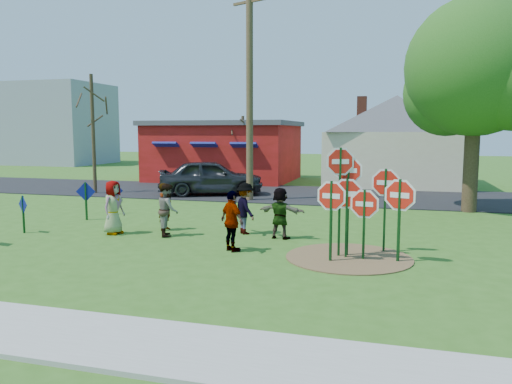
# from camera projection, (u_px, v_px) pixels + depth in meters

# --- Properties ---
(ground) EXTENTS (120.00, 120.00, 0.00)m
(ground) POSITION_uv_depth(u_px,v_px,m) (199.00, 240.00, 14.86)
(ground) COLOR #305C1A
(ground) RESTS_ON ground
(sidewalk) EXTENTS (22.00, 1.80, 0.08)m
(sidewalk) POSITION_uv_depth(u_px,v_px,m) (28.00, 330.00, 7.98)
(sidewalk) COLOR #9E9E99
(sidewalk) RESTS_ON ground
(road) EXTENTS (120.00, 7.50, 0.04)m
(road) POSITION_uv_depth(u_px,v_px,m) (284.00, 194.00, 25.84)
(road) COLOR black
(road) RESTS_ON ground
(dirt_patch) EXTENTS (3.20, 3.20, 0.03)m
(dirt_patch) POSITION_uv_depth(u_px,v_px,m) (349.00, 258.00, 12.69)
(dirt_patch) COLOR brown
(dirt_patch) RESTS_ON ground
(red_building) EXTENTS (9.40, 7.69, 3.90)m
(red_building) POSITION_uv_depth(u_px,v_px,m) (225.00, 151.00, 33.30)
(red_building) COLOR maroon
(red_building) RESTS_ON ground
(cream_house) EXTENTS (9.40, 9.40, 6.50)m
(cream_house) POSITION_uv_depth(u_px,v_px,m) (396.00, 137.00, 30.22)
(cream_house) COLOR beige
(cream_house) RESTS_ON ground
(distant_building) EXTENTS (10.00, 8.00, 8.00)m
(distant_building) POSITION_uv_depth(u_px,v_px,m) (55.00, 124.00, 50.61)
(distant_building) COLOR #8C939E
(distant_building) RESTS_ON ground
(stop_sign_a) EXTENTS (0.98, 0.21, 2.14)m
(stop_sign_a) POSITION_uv_depth(u_px,v_px,m) (331.00, 203.00, 12.17)
(stop_sign_a) COLOR #103B16
(stop_sign_a) RESTS_ON ground
(stop_sign_b) EXTENTS (0.94, 0.31, 2.94)m
(stop_sign_b) POSITION_uv_depth(u_px,v_px,m) (340.00, 173.00, 12.60)
(stop_sign_b) COLOR #103B16
(stop_sign_b) RESTS_ON ground
(stop_sign_c) EXTENTS (0.94, 0.07, 2.69)m
(stop_sign_c) POSITION_uv_depth(u_px,v_px,m) (349.00, 183.00, 12.70)
(stop_sign_c) COLOR #103B16
(stop_sign_c) RESTS_ON ground
(stop_sign_d) EXTENTS (1.01, 0.11, 2.37)m
(stop_sign_d) POSITION_uv_depth(u_px,v_px,m) (385.00, 189.00, 13.16)
(stop_sign_d) COLOR #103B16
(stop_sign_d) RESTS_ON ground
(stop_sign_e) EXTENTS (0.97, 0.16, 1.91)m
(stop_sign_e) POSITION_uv_depth(u_px,v_px,m) (364.00, 209.00, 12.36)
(stop_sign_e) COLOR #103B16
(stop_sign_e) RESTS_ON ground
(stop_sign_f) EXTENTS (1.02, 0.37, 2.20)m
(stop_sign_f) POSITION_uv_depth(u_px,v_px,m) (400.00, 201.00, 12.12)
(stop_sign_f) COLOR #103B16
(stop_sign_f) RESTS_ON ground
(stop_sign_g) EXTENTS (1.05, 0.09, 2.18)m
(stop_sign_g) POSITION_uv_depth(u_px,v_px,m) (347.00, 200.00, 12.53)
(stop_sign_g) COLOR #103B16
(stop_sign_g) RESTS_ON ground
(blue_diamond_b) EXTENTS (0.53, 0.27, 1.20)m
(blue_diamond_b) POSITION_uv_depth(u_px,v_px,m) (23.00, 210.00, 15.79)
(blue_diamond_b) COLOR #103B16
(blue_diamond_b) RESTS_ON ground
(blue_diamond_c) EXTENTS (0.72, 0.16, 1.40)m
(blue_diamond_c) POSITION_uv_depth(u_px,v_px,m) (86.00, 196.00, 18.14)
(blue_diamond_c) COLOR #103B16
(blue_diamond_c) RESTS_ON ground
(blue_diamond_d) EXTENTS (0.53, 0.28, 1.20)m
(blue_diamond_d) POSITION_uv_depth(u_px,v_px,m) (115.00, 195.00, 19.51)
(blue_diamond_d) COLOR #103B16
(blue_diamond_d) RESTS_ON ground
(person_a) EXTENTS (0.65, 0.90, 1.69)m
(person_a) POSITION_uv_depth(u_px,v_px,m) (113.00, 207.00, 15.61)
(person_a) COLOR #4A6093
(person_a) RESTS_ON ground
(person_b) EXTENTS (0.41, 0.59, 1.54)m
(person_b) POSITION_uv_depth(u_px,v_px,m) (165.00, 207.00, 16.26)
(person_b) COLOR #277E64
(person_b) RESTS_ON ground
(person_c) EXTENTS (0.90, 0.98, 1.62)m
(person_c) POSITION_uv_depth(u_px,v_px,m) (168.00, 210.00, 15.35)
(person_c) COLOR #915A42
(person_c) RESTS_ON ground
(person_d) EXTENTS (1.13, 1.19, 1.62)m
(person_d) POSITION_uv_depth(u_px,v_px,m) (245.00, 208.00, 15.64)
(person_d) COLOR #36363B
(person_d) RESTS_ON ground
(person_e) EXTENTS (1.00, 0.91, 1.64)m
(person_e) POSITION_uv_depth(u_px,v_px,m) (232.00, 221.00, 13.31)
(person_e) COLOR #523361
(person_e) RESTS_ON ground
(person_f) EXTENTS (1.50, 0.70, 1.56)m
(person_f) POSITION_uv_depth(u_px,v_px,m) (280.00, 213.00, 14.94)
(person_f) COLOR #1F532A
(person_f) RESTS_ON ground
(suv) EXTENTS (5.63, 3.86, 1.78)m
(suv) POSITION_uv_depth(u_px,v_px,m) (211.00, 177.00, 25.19)
(suv) COLOR #2F2F34
(suv) RESTS_ON road
(utility_pole) EXTENTS (2.38, 1.07, 10.26)m
(utility_pole) POSITION_uv_depth(u_px,v_px,m) (250.00, 83.00, 22.75)
(utility_pole) COLOR #4C3823
(utility_pole) RESTS_ON ground
(leafy_tree) EXTENTS (5.94, 5.42, 8.44)m
(leafy_tree) POSITION_uv_depth(u_px,v_px,m) (479.00, 74.00, 19.42)
(leafy_tree) COLOR #382819
(leafy_tree) RESTS_ON ground
(bare_tree_west) EXTENTS (1.80, 1.80, 6.13)m
(bare_tree_west) POSITION_uv_depth(u_px,v_px,m) (93.00, 117.00, 25.60)
(bare_tree_west) COLOR #382819
(bare_tree_west) RESTS_ON ground
(bare_tree_east) EXTENTS (1.80, 1.80, 4.15)m
(bare_tree_east) POSITION_uv_depth(u_px,v_px,m) (243.00, 141.00, 29.67)
(bare_tree_east) COLOR #382819
(bare_tree_east) RESTS_ON ground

